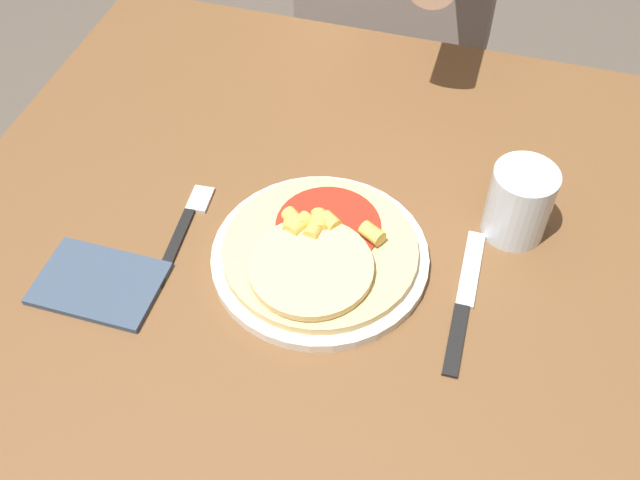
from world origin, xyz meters
TOP-DOWN VIEW (x-y plane):
  - ground_plane at (0.00, 0.00)m, footprint 8.00×8.00m
  - dining_table at (0.00, 0.00)m, footprint 0.99×0.98m
  - plate at (0.02, -0.02)m, footprint 0.27×0.27m
  - pizza at (0.02, -0.02)m, footprint 0.24×0.24m
  - fork at (-0.17, -0.01)m, footprint 0.03×0.18m
  - knife at (0.20, -0.03)m, footprint 0.02×0.22m
  - drinking_glass at (0.24, 0.10)m, footprint 0.08×0.08m
  - napkin at (-0.23, -0.13)m, footprint 0.15×0.11m

SIDE VIEW (x-z plane):
  - ground_plane at x=0.00m, z-range 0.00..0.00m
  - dining_table at x=0.00m, z-range 0.26..1.00m
  - fork at x=-0.17m, z-range 0.74..0.75m
  - knife at x=0.20m, z-range 0.74..0.75m
  - napkin at x=-0.23m, z-range 0.74..0.75m
  - plate at x=0.02m, z-range 0.74..0.76m
  - pizza at x=0.02m, z-range 0.75..0.79m
  - drinking_glass at x=0.24m, z-range 0.74..0.84m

